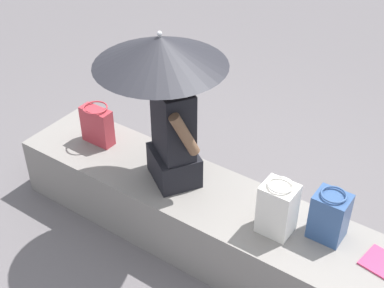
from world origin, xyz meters
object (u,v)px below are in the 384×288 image
(person_seated, at_px, (173,131))
(shoulder_bag_spare, at_px, (277,208))
(parasol, at_px, (160,51))
(handbag_black, at_px, (97,125))
(tote_bag_canvas, at_px, (329,216))

(person_seated, xyz_separation_m, shoulder_bag_spare, (-0.80, 0.05, -0.21))
(parasol, height_order, handbag_black, parasol)
(tote_bag_canvas, bearing_deg, shoulder_bag_spare, 26.08)
(person_seated, relative_size, handbag_black, 2.95)
(person_seated, xyz_separation_m, handbag_black, (0.72, -0.02, -0.24))
(person_seated, distance_m, tote_bag_canvas, 1.10)
(handbag_black, bearing_deg, tote_bag_canvas, -178.12)
(handbag_black, relative_size, tote_bag_canvas, 0.93)
(person_seated, xyz_separation_m, parasol, (0.03, 0.06, 0.58))
(person_seated, relative_size, shoulder_bag_spare, 2.50)
(person_seated, height_order, tote_bag_canvas, person_seated)
(parasol, xyz_separation_m, handbag_black, (0.68, -0.08, -0.81))
(parasol, distance_m, shoulder_bag_spare, 1.15)
(person_seated, bearing_deg, parasol, 61.89)
(shoulder_bag_spare, bearing_deg, person_seated, -3.90)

